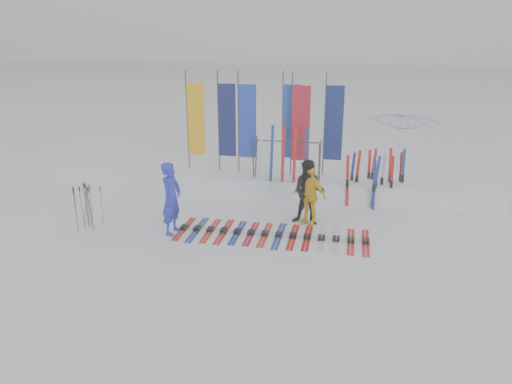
% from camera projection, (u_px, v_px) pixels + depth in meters
% --- Properties ---
extents(ground, '(120.00, 120.00, 0.00)m').
position_uv_depth(ground, '(235.00, 252.00, 11.83)').
color(ground, white).
rests_on(ground, ground).
extents(snow_bank, '(14.00, 1.60, 0.60)m').
position_uv_depth(snow_bank, '(267.00, 183.00, 16.01)').
color(snow_bank, white).
rests_on(snow_bank, ground).
extents(person_blue, '(0.54, 0.75, 1.89)m').
position_uv_depth(person_blue, '(171.00, 198.00, 12.65)').
color(person_blue, '#2128C3').
rests_on(person_blue, ground).
extents(person_black, '(0.92, 0.75, 1.77)m').
position_uv_depth(person_black, '(309.00, 192.00, 13.29)').
color(person_black, black).
rests_on(person_black, ground).
extents(person_yellow, '(1.02, 0.73, 1.61)m').
position_uv_depth(person_yellow, '(309.00, 195.00, 13.32)').
color(person_yellow, yellow).
rests_on(person_yellow, ground).
extents(tent_canopy, '(3.39, 3.43, 2.59)m').
position_uv_depth(tent_canopy, '(400.00, 152.00, 15.87)').
color(tent_canopy, white).
rests_on(tent_canopy, ground).
extents(ski_row, '(4.87, 1.70, 0.07)m').
position_uv_depth(ski_row, '(272.00, 234.00, 12.76)').
color(ski_row, red).
rests_on(ski_row, ground).
extents(pole_cluster, '(0.63, 0.78, 1.25)m').
position_uv_depth(pole_cluster, '(86.00, 206.00, 13.08)').
color(pole_cluster, '#595B60').
rests_on(pole_cluster, ground).
extents(feather_flags, '(4.96, 0.29, 3.20)m').
position_uv_depth(feather_flags, '(264.00, 122.00, 15.58)').
color(feather_flags, '#383A3F').
rests_on(feather_flags, ground).
extents(ski_rack, '(2.04, 0.80, 1.23)m').
position_uv_depth(ski_rack, '(287.00, 154.00, 15.18)').
color(ski_rack, '#383A3F').
rests_on(ski_rack, ground).
extents(upright_skis, '(1.71, 1.17, 1.66)m').
position_uv_depth(upright_skis, '(376.00, 178.00, 14.92)').
color(upright_skis, navy).
rests_on(upright_skis, ground).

